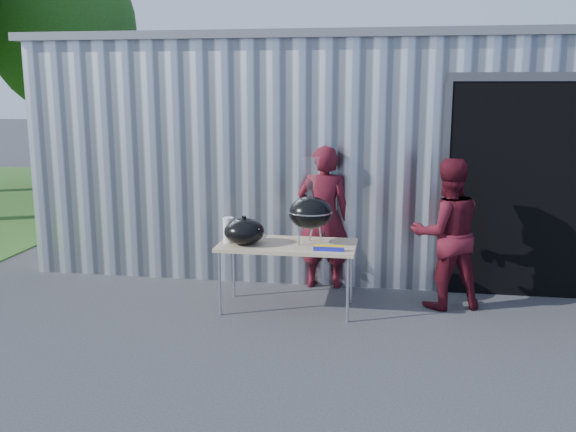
% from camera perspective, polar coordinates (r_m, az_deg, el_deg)
% --- Properties ---
extents(ground, '(80.00, 80.00, 0.00)m').
position_cam_1_polar(ground, '(6.60, -4.11, -10.31)').
color(ground, '#343436').
extents(building, '(8.20, 6.20, 3.10)m').
position_cam_1_polar(building, '(10.60, 6.39, 6.47)').
color(building, silver).
rests_on(building, ground).
extents(tree_far, '(3.53, 3.53, 5.85)m').
position_cam_1_polar(tree_far, '(16.99, -19.42, 15.40)').
color(tree_far, '#442D19').
rests_on(tree_far, ground).
extents(folding_table, '(1.50, 0.75, 0.75)m').
position_cam_1_polar(folding_table, '(7.05, -0.05, -2.78)').
color(folding_table, tan).
rests_on(folding_table, ground).
extents(kettle_grill, '(0.48, 0.48, 0.95)m').
position_cam_1_polar(kettle_grill, '(6.95, 2.00, 0.84)').
color(kettle_grill, black).
rests_on(kettle_grill, folding_table).
extents(grill_lid, '(0.44, 0.44, 0.32)m').
position_cam_1_polar(grill_lid, '(7.00, -3.91, -1.37)').
color(grill_lid, black).
rests_on(grill_lid, folding_table).
extents(paper_towels, '(0.12, 0.12, 0.28)m').
position_cam_1_polar(paper_towels, '(7.09, -5.31, -1.25)').
color(paper_towels, white).
rests_on(paper_towels, folding_table).
extents(white_tub, '(0.20, 0.15, 0.10)m').
position_cam_1_polar(white_tub, '(7.34, -4.02, -1.51)').
color(white_tub, white).
rests_on(white_tub, folding_table).
extents(foil_box, '(0.32, 0.05, 0.06)m').
position_cam_1_polar(foil_box, '(6.73, 3.63, -2.86)').
color(foil_box, '#1A1DAC').
rests_on(foil_box, folding_table).
extents(person_cook, '(0.67, 0.47, 1.75)m').
position_cam_1_polar(person_cook, '(7.83, 3.19, -0.11)').
color(person_cook, '#4F101B').
rests_on(person_cook, ground).
extents(person_bystander, '(0.96, 0.84, 1.68)m').
position_cam_1_polar(person_bystander, '(7.31, 13.92, -1.55)').
color(person_bystander, '#4F101B').
rests_on(person_bystander, ground).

